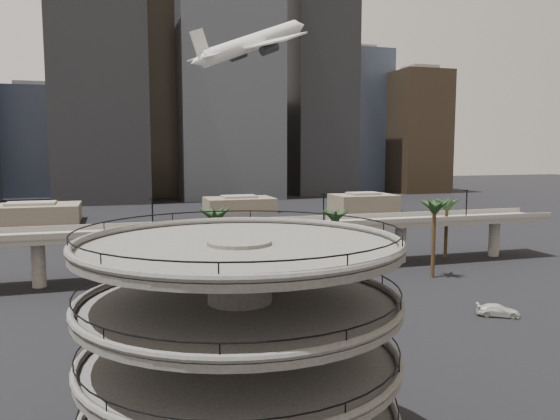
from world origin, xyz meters
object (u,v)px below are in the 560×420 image
object	(u,v)px
car_a	(237,338)
car_c	(498,310)
airborne_jet	(252,43)
car_b	(360,312)
parking_ramp	(240,332)
overpass	(237,233)

from	to	relation	value
car_a	car_c	distance (m)	35.95
airborne_jet	car_a	size ratio (longest dim) A/B	6.32
car_b	car_c	size ratio (longest dim) A/B	0.77
parking_ramp	car_c	xyz separation A→B (m)	(41.00, 23.97, -9.04)
airborne_jet	car_c	size ratio (longest dim) A/B	5.40
car_c	car_b	bearing A→B (deg)	103.69
airborne_jet	car_a	xyz separation A→B (m)	(-15.37, -53.11, -43.26)
overpass	car_c	xyz separation A→B (m)	(28.00, -35.02, -6.54)
car_c	airborne_jet	bearing A→B (deg)	50.56
parking_ramp	car_a	size ratio (longest dim) A/B	4.73
overpass	car_b	bearing A→B (deg)	-71.59
car_a	car_c	world-z (taller)	car_a
car_a	parking_ramp	bearing A→B (deg)	-172.51
airborne_jet	car_a	bearing A→B (deg)	-130.79
airborne_jet	parking_ramp	bearing A→B (deg)	-129.54
overpass	car_c	bearing A→B (deg)	-51.36
overpass	airborne_jet	size ratio (longest dim) A/B	4.38
airborne_jet	car_c	bearing A→B (deg)	-93.38
overpass	airborne_jet	bearing A→B (deg)	67.41
overpass	car_b	xyz separation A→B (m)	(9.99, -30.00, -6.64)
overpass	car_c	distance (m)	45.31
car_a	car_b	xyz separation A→B (m)	(17.94, 5.28, -0.10)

